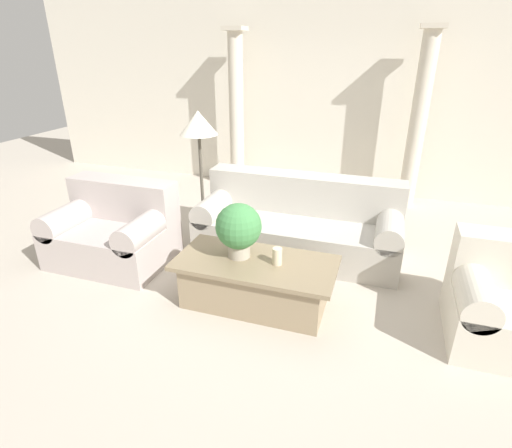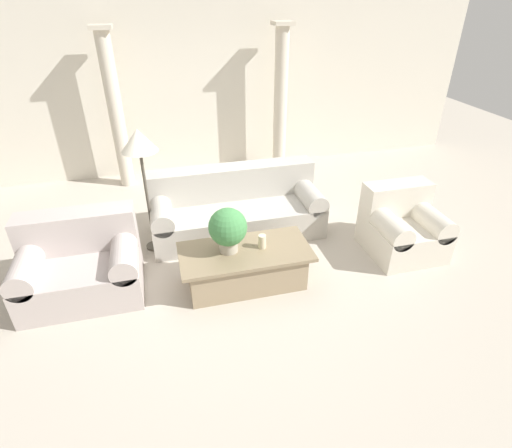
{
  "view_description": "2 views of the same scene",
  "coord_description": "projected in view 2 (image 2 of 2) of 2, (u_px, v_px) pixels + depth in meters",
  "views": [
    {
      "loc": [
        1.05,
        -3.45,
        2.19
      ],
      "look_at": [
        -0.08,
        -0.07,
        0.59
      ],
      "focal_mm": 28.0,
      "sensor_mm": 36.0,
      "label": 1
    },
    {
      "loc": [
        -0.71,
        -4.0,
        2.91
      ],
      "look_at": [
        0.28,
        -0.16,
        0.53
      ],
      "focal_mm": 28.0,
      "sensor_mm": 36.0,
      "label": 2
    }
  ],
  "objects": [
    {
      "name": "pillar_candle",
      "position": [
        262.0,
        241.0,
        4.34
      ],
      "size": [
        0.08,
        0.08,
        0.15
      ],
      "color": "beige",
      "rests_on": "coffee_table"
    },
    {
      "name": "armchair",
      "position": [
        402.0,
        225.0,
        4.96
      ],
      "size": [
        0.85,
        0.85,
        0.82
      ],
      "color": "beige",
      "rests_on": "ground_plane"
    },
    {
      "name": "column_left",
      "position": [
        115.0,
        110.0,
        6.17
      ],
      "size": [
        0.32,
        0.32,
        2.44
      ],
      "color": "beige",
      "rests_on": "ground_plane"
    },
    {
      "name": "sofa_long",
      "position": [
        236.0,
        208.0,
        5.36
      ],
      "size": [
        2.23,
        0.89,
        0.85
      ],
      "color": "#B7B2A8",
      "rests_on": "ground_plane"
    },
    {
      "name": "coffee_table",
      "position": [
        245.0,
        266.0,
        4.44
      ],
      "size": [
        1.43,
        0.7,
        0.44
      ],
      "color": "#998466",
      "rests_on": "ground_plane"
    },
    {
      "name": "column_right",
      "position": [
        280.0,
        100.0,
        6.75
      ],
      "size": [
        0.32,
        0.32,
        2.44
      ],
      "color": "beige",
      "rests_on": "ground_plane"
    },
    {
      "name": "floor_lamp",
      "position": [
        139.0,
        146.0,
        4.47
      ],
      "size": [
        0.41,
        0.41,
        1.56
      ],
      "color": "#4C473D",
      "rests_on": "ground_plane"
    },
    {
      "name": "wall_back",
      "position": [
        193.0,
        77.0,
        6.61
      ],
      "size": [
        10.0,
        0.06,
        3.2
      ],
      "color": "silver",
      "rests_on": "ground_plane"
    },
    {
      "name": "ground_plane",
      "position": [
        231.0,
        257.0,
        4.97
      ],
      "size": [
        16.0,
        16.0,
        0.0
      ],
      "primitive_type": "plane",
      "color": "#BCB2A3"
    },
    {
      "name": "potted_plant",
      "position": [
        228.0,
        228.0,
        4.18
      ],
      "size": [
        0.41,
        0.41,
        0.5
      ],
      "color": "#B2A893",
      "rests_on": "coffee_table"
    },
    {
      "name": "loveseat",
      "position": [
        81.0,
        263.0,
        4.28
      ],
      "size": [
        1.23,
        0.89,
        0.85
      ],
      "color": "#BBAFAA",
      "rests_on": "ground_plane"
    }
  ]
}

